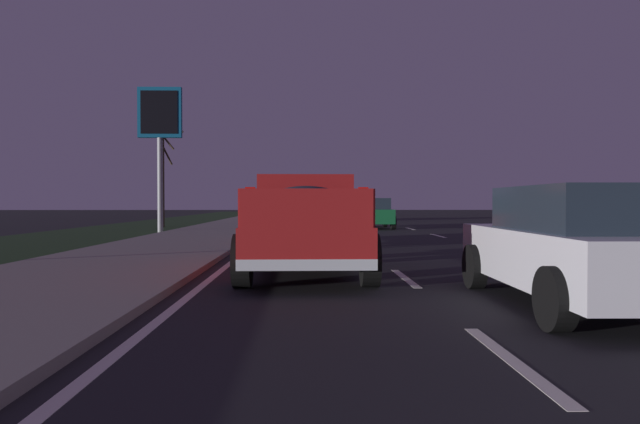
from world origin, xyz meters
name	(u,v)px	position (x,y,z in m)	size (l,w,h in m)	color
ground	(377,229)	(27.00, 0.00, 0.00)	(144.00, 144.00, 0.00)	black
sidewalk_shoulder	(226,228)	(27.00, 7.45, 0.06)	(108.00, 4.00, 0.12)	gray
grass_verge	(123,230)	(27.00, 12.45, 0.00)	(108.00, 6.00, 0.01)	#1E3819
lane_markings	(314,227)	(30.25, 3.07, 0.00)	(108.00, 7.04, 0.01)	silver
pickup_truck	(305,221)	(9.57, 3.50, 0.98)	(5.44, 2.31, 1.87)	maroon
sedan_white	(579,245)	(5.96, 0.00, 0.78)	(4.43, 2.06, 1.54)	silver
sedan_green	(372,213)	(28.25, 0.13, 0.78)	(4.40, 2.02, 1.54)	#14592D
sedan_red	(313,220)	(16.99, 3.27, 0.78)	(4.43, 2.07, 1.54)	maroon
sedan_blue	(307,210)	(39.39, 3.46, 0.78)	(4.41, 2.04, 1.54)	navy
gas_price_sign	(160,124)	(24.10, 9.89, 4.75)	(0.27, 1.90, 6.36)	#99999E
bare_tree_far	(162,168)	(29.87, 11.23, 3.16)	(1.08, 1.59, 6.12)	#423323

